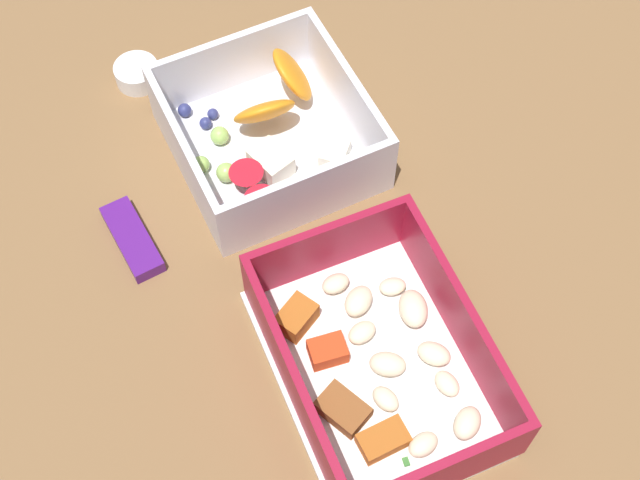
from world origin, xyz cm
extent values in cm
cube|color=brown|center=(0.00, 0.00, 1.00)|extent=(80.00, 80.00, 2.00)
cube|color=white|center=(-11.35, -0.34, 2.30)|extent=(20.10, 15.08, 0.60)
cube|color=maroon|center=(-20.39, -1.33, 5.35)|extent=(2.02, 13.11, 5.51)
cube|color=maroon|center=(-2.31, 0.64, 5.35)|extent=(2.02, 13.11, 5.51)
cube|color=maroon|center=(-12.03, 5.88, 5.35)|extent=(17.55, 2.51, 5.51)
cube|color=maroon|center=(-10.67, -6.57, 5.35)|extent=(17.55, 2.51, 5.51)
ellipsoid|color=beige|center=(-11.78, -4.33, 3.46)|extent=(2.89, 2.97, 1.22)
ellipsoid|color=beige|center=(-17.69, -1.37, 3.38)|extent=(2.19, 2.60, 1.11)
ellipsoid|color=beige|center=(-8.71, -0.27, 3.37)|extent=(2.17, 2.58, 1.10)
ellipsoid|color=beige|center=(-17.18, -4.72, 3.48)|extent=(3.03, 3.00, 1.26)
ellipsoid|color=beige|center=(-5.81, -3.32, 3.31)|extent=(1.62, 2.16, 1.01)
ellipsoid|color=beige|center=(-13.92, -0.03, 3.34)|extent=(2.55, 2.26, 1.06)
ellipsoid|color=beige|center=(-6.32, -0.50, 3.52)|extent=(3.14, 3.16, 1.31)
ellipsoid|color=beige|center=(-8.10, -4.08, 3.65)|extent=(3.28, 2.54, 1.49)
ellipsoid|color=beige|center=(-11.60, -0.94, 3.51)|extent=(2.74, 3.12, 1.30)
ellipsoid|color=beige|center=(-4.39, 0.64, 3.35)|extent=(1.91, 2.40, 1.07)
ellipsoid|color=beige|center=(-14.09, -4.45, 3.33)|extent=(2.44, 2.04, 1.04)
cube|color=#AD5B1E|center=(-16.56, 1.06, 3.20)|extent=(2.58, 3.63, 1.21)
cube|color=#AD5B1E|center=(-6.29, 4.18, 3.50)|extent=(3.40, 3.56, 1.80)
cube|color=brown|center=(-13.74, 3.02, 3.24)|extent=(4.17, 3.85, 1.28)
cube|color=red|center=(-9.37, 2.77, 3.34)|extent=(2.00, 2.64, 1.48)
cube|color=#387A33|center=(-6.95, -4.45, 2.70)|extent=(0.60, 0.40, 0.20)
cube|color=#387A33|center=(-18.28, 0.00, 2.70)|extent=(0.60, 0.40, 0.20)
cube|color=#387A33|center=(-5.69, -4.16, 2.70)|extent=(0.60, 0.40, 0.20)
cube|color=#387A33|center=(-11.30, -0.61, 2.70)|extent=(0.60, 0.40, 0.20)
cube|color=white|center=(9.63, 1.88, 2.30)|extent=(17.48, 17.05, 0.60)
cube|color=white|center=(2.35, 0.73, 5.40)|extent=(2.92, 14.74, 5.59)
cube|color=white|center=(16.90, 3.04, 5.40)|extent=(2.92, 14.74, 5.59)
cube|color=white|center=(8.51, 8.91, 5.40)|extent=(14.06, 2.81, 5.59)
cube|color=white|center=(10.74, -5.15, 5.40)|extent=(14.06, 2.81, 5.59)
ellipsoid|color=orange|center=(11.21, 1.80, 5.20)|extent=(4.40, 5.36, 5.00)
ellipsoid|color=orange|center=(14.29, -1.41, 5.20)|extent=(5.16, 4.00, 5.01)
cube|color=#F4EACC|center=(6.84, -2.80, 3.40)|extent=(3.33, 3.16, 1.60)
cube|color=#F4EACC|center=(7.41, 2.37, 3.57)|extent=(3.98, 3.59, 1.95)
sphere|color=#9ECC60|center=(11.31, 5.65, 3.37)|extent=(1.54, 1.54, 1.54)
sphere|color=#9ECC60|center=(7.58, 6.01, 3.40)|extent=(1.61, 1.61, 1.61)
sphere|color=#9ECC60|center=(8.98, 7.74, 3.30)|extent=(1.41, 1.41, 1.41)
cone|color=red|center=(3.53, 4.13, 3.68)|extent=(2.69, 2.69, 2.15)
cone|color=red|center=(6.18, 4.64, 3.69)|extent=(2.73, 2.73, 2.19)
sphere|color=navy|center=(14.87, 7.81, 3.18)|extent=(1.15, 1.15, 1.15)
sphere|color=navy|center=(13.08, 6.44, 3.12)|extent=(1.03, 1.03, 1.03)
sphere|color=navy|center=(13.88, 5.64, 3.08)|extent=(0.95, 0.95, 0.95)
cube|color=#51197A|center=(4.17, 14.34, 2.60)|extent=(7.36, 3.92, 1.20)
cylinder|color=white|center=(20.20, 10.86, 2.88)|extent=(3.79, 3.79, 1.76)
camera|label=1|loc=(-33.17, 10.51, 61.51)|focal=49.94mm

